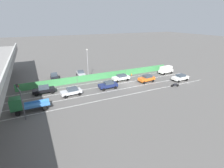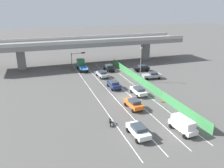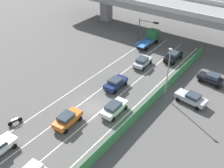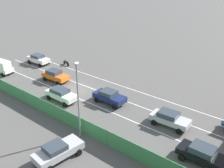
{
  "view_description": "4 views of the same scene",
  "coord_description": "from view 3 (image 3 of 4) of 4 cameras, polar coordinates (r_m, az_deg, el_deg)",
  "views": [
    {
      "loc": [
        -32.48,
        20.52,
        14.5
      ],
      "look_at": [
        -0.57,
        5.25,
        1.16
      ],
      "focal_mm": 27.21,
      "sensor_mm": 36.0,
      "label": 1
    },
    {
      "loc": [
        -15.2,
        -36.71,
        17.02
      ],
      "look_at": [
        -1.65,
        2.42,
        2.34
      ],
      "focal_mm": 35.93,
      "sensor_mm": 36.0,
      "label": 2
    },
    {
      "loc": [
        20.14,
        -22.61,
        23.88
      ],
      "look_at": [
        -0.19,
        5.26,
        1.0
      ],
      "focal_mm": 43.61,
      "sensor_mm": 36.0,
      "label": 3
    },
    {
      "loc": [
        22.36,
        24.62,
        15.92
      ],
      "look_at": [
        -2.44,
        4.41,
        1.29
      ],
      "focal_mm": 42.08,
      "sensor_mm": 36.0,
      "label": 4
    }
  ],
  "objects": [
    {
      "name": "ground_plane",
      "position": [
        38.57,
        -4.39,
        -4.82
      ],
      "size": [
        300.0,
        300.0,
        0.0
      ],
      "primitive_type": "plane",
      "color": "#565451"
    },
    {
      "name": "lane_line_left_edge",
      "position": [
        43.96,
        -5.67,
        0.47
      ],
      "size": [
        0.14,
        44.87,
        0.01
      ],
      "primitive_type": "cube",
      "color": "silver",
      "rests_on": "ground"
    },
    {
      "name": "lane_line_mid_left",
      "position": [
        42.15,
        -2.27,
        -0.98
      ],
      "size": [
        0.14,
        44.87,
        0.01
      ],
      "primitive_type": "cube",
      "color": "silver",
      "rests_on": "ground"
    },
    {
      "name": "lane_line_mid_right",
      "position": [
        40.54,
        1.43,
        -2.54
      ],
      "size": [
        0.14,
        44.87,
        0.01
      ],
      "primitive_type": "cube",
      "color": "silver",
      "rests_on": "ground"
    },
    {
      "name": "lane_line_right_edge",
      "position": [
        39.14,
        5.42,
        -4.21
      ],
      "size": [
        0.14,
        44.87,
        0.01
      ],
      "primitive_type": "cube",
      "color": "silver",
      "rests_on": "ground"
    },
    {
      "name": "elevated_overpass",
      "position": [
        58.08,
        14.51,
        14.69
      ],
      "size": [
        59.76,
        9.4,
        7.79
      ],
      "color": "gray",
      "rests_on": "ground"
    },
    {
      "name": "green_fence",
      "position": [
        37.99,
        7.7,
        -4.12
      ],
      "size": [
        0.1,
        40.97,
        1.7
      ],
      "color": "#3D8E4C",
      "rests_on": "ground"
    },
    {
      "name": "car_sedan_navy",
      "position": [
        41.83,
        0.76,
        0.25
      ],
      "size": [
        2.07,
        4.23,
        1.63
      ],
      "color": "navy",
      "rests_on": "ground"
    },
    {
      "name": "car_taxi_orange",
      "position": [
        35.52,
        -9.35,
        -7.22
      ],
      "size": [
        2.18,
        4.31,
        1.71
      ],
      "color": "orange",
      "rests_on": "ground"
    },
    {
      "name": "car_sedan_silver",
      "position": [
        47.95,
        6.42,
        4.7
      ],
      "size": [
        2.19,
        4.31,
        1.61
      ],
      "color": "#B7BABC",
      "rests_on": "ground"
    },
    {
      "name": "car_sedan_black",
      "position": [
        50.66,
        12.7,
        5.73
      ],
      "size": [
        2.05,
        4.44,
        1.67
      ],
      "color": "black",
      "rests_on": "ground"
    },
    {
      "name": "car_hatchback_white",
      "position": [
        36.85,
        0.43,
        -5.02
      ],
      "size": [
        2.05,
        4.47,
        1.6
      ],
      "color": "silver",
      "rests_on": "ground"
    },
    {
      "name": "flatbed_truck_blue",
      "position": [
        56.15,
        8.13,
        9.59
      ],
      "size": [
        2.24,
        6.02,
        2.72
      ],
      "color": "black",
      "rests_on": "ground"
    },
    {
      "name": "motorcycle",
      "position": [
        37.65,
        -19.67,
        -7.3
      ],
      "size": [
        0.71,
        1.92,
        0.93
      ],
      "color": "black",
      "rests_on": "ground"
    },
    {
      "name": "parked_wagon_silver",
      "position": [
        40.25,
        16.29,
        -2.83
      ],
      "size": [
        4.69,
        2.46,
        1.62
      ],
      "color": "#B2B5B7",
      "rests_on": "ground"
    },
    {
      "name": "parked_sedan_dark",
      "position": [
        45.75,
        20.17,
        1.15
      ],
      "size": [
        4.34,
        2.22,
        1.67
      ],
      "color": "black",
      "rests_on": "ground"
    },
    {
      "name": "traffic_light",
      "position": [
        55.83,
        7.21,
        11.9
      ],
      "size": [
        3.96,
        0.89,
        4.85
      ],
      "color": "#47474C",
      "rests_on": "ground"
    },
    {
      "name": "street_lamp",
      "position": [
        38.46,
        11.69,
        3.02
      ],
      "size": [
        0.6,
        0.36,
        7.99
      ],
      "color": "gray",
      "rests_on": "ground"
    },
    {
      "name": "traffic_cone",
      "position": [
        33.2,
        -0.66,
        -11.64
      ],
      "size": [
        0.47,
        0.47,
        0.7
      ],
      "color": "orange",
      "rests_on": "ground"
    }
  ]
}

